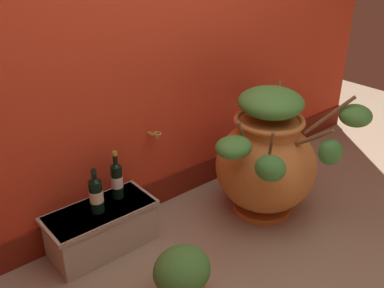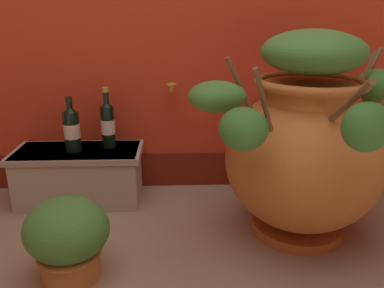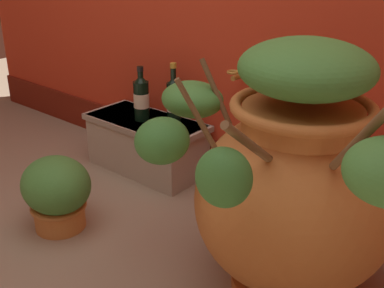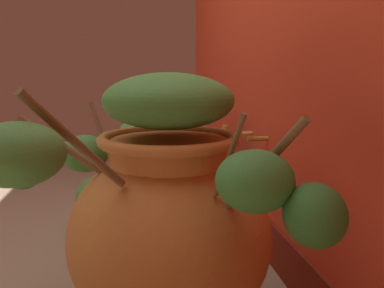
% 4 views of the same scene
% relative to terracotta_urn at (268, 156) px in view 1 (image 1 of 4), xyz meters
% --- Properties ---
extents(ground_plane, '(7.00, 7.00, 0.00)m').
position_rel_terracotta_urn_xyz_m(ground_plane, '(-0.50, -0.56, -0.43)').
color(ground_plane, gray).
extents(back_wall, '(4.40, 0.33, 2.60)m').
position_rel_terracotta_urn_xyz_m(back_wall, '(-0.50, 0.64, 0.86)').
color(back_wall, red).
rests_on(back_wall, ground_plane).
extents(terracotta_urn, '(1.04, 0.87, 0.90)m').
position_rel_terracotta_urn_xyz_m(terracotta_urn, '(0.00, 0.00, 0.00)').
color(terracotta_urn, '#C17033').
rests_on(terracotta_urn, ground_plane).
extents(stone_ledge, '(0.66, 0.32, 0.28)m').
position_rel_terracotta_urn_xyz_m(stone_ledge, '(-1.07, 0.37, -0.27)').
color(stone_ledge, '#B2A893').
rests_on(stone_ledge, ground_plane).
extents(wine_bottle_left, '(0.07, 0.07, 0.32)m').
position_rel_terracotta_urn_xyz_m(wine_bottle_left, '(-0.91, 0.41, -0.01)').
color(wine_bottle_left, black).
rests_on(wine_bottle_left, stone_ledge).
extents(wine_bottle_middle, '(0.08, 0.08, 0.28)m').
position_rel_terracotta_urn_xyz_m(wine_bottle_middle, '(-1.09, 0.36, -0.02)').
color(wine_bottle_middle, black).
rests_on(wine_bottle_middle, stone_ledge).
extents(potted_shrub, '(0.31, 0.28, 0.33)m').
position_rel_terracotta_urn_xyz_m(potted_shrub, '(-0.96, -0.28, -0.26)').
color(potted_shrub, '#CC7F3D').
rests_on(potted_shrub, ground_plane).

